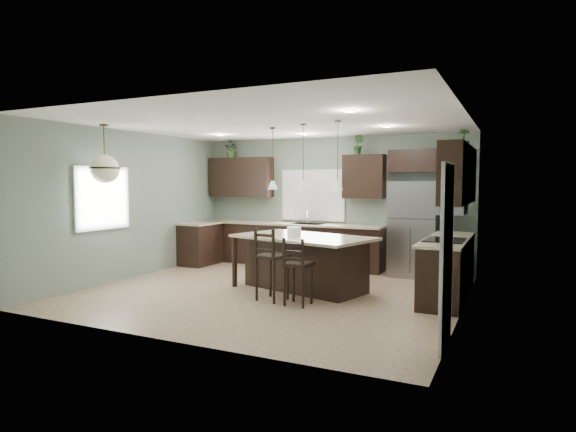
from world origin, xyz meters
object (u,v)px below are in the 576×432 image
(bar_stool_center, at_px, (272,264))
(plant_back_left, at_px, (232,149))
(kitchen_island, at_px, (303,263))
(serving_dish, at_px, (294,231))
(refrigerator, at_px, (414,229))
(bar_stool_right, at_px, (298,271))

(bar_stool_center, xyz_separation_m, plant_back_left, (-2.65, 3.09, 2.03))
(kitchen_island, xyz_separation_m, serving_dish, (-0.19, 0.05, 0.53))
(refrigerator, bearing_deg, kitchen_island, -125.49)
(refrigerator, height_order, kitchen_island, refrigerator)
(bar_stool_center, bearing_deg, serving_dish, 104.55)
(refrigerator, bearing_deg, serving_dish, -129.65)
(serving_dish, bearing_deg, bar_stool_center, -86.62)
(bar_stool_center, height_order, bar_stool_right, bar_stool_center)
(refrigerator, height_order, serving_dish, refrigerator)
(serving_dish, xyz_separation_m, bar_stool_right, (0.54, -1.02, -0.49))
(bar_stool_center, bearing_deg, refrigerator, 72.48)
(serving_dish, distance_m, plant_back_left, 3.74)
(bar_stool_right, bearing_deg, serving_dish, 119.35)
(refrigerator, distance_m, bar_stool_center, 3.35)
(refrigerator, xyz_separation_m, bar_stool_center, (-1.60, -2.92, -0.36))
(serving_dish, bearing_deg, plant_back_left, 140.24)
(kitchen_island, xyz_separation_m, plant_back_left, (-2.79, 2.22, 2.13))
(refrigerator, height_order, bar_stool_center, refrigerator)
(bar_stool_right, xyz_separation_m, plant_back_left, (-3.14, 3.18, 2.09))
(bar_stool_center, bearing_deg, plant_back_left, 141.85)
(serving_dish, height_order, plant_back_left, plant_back_left)
(refrigerator, height_order, bar_stool_right, refrigerator)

